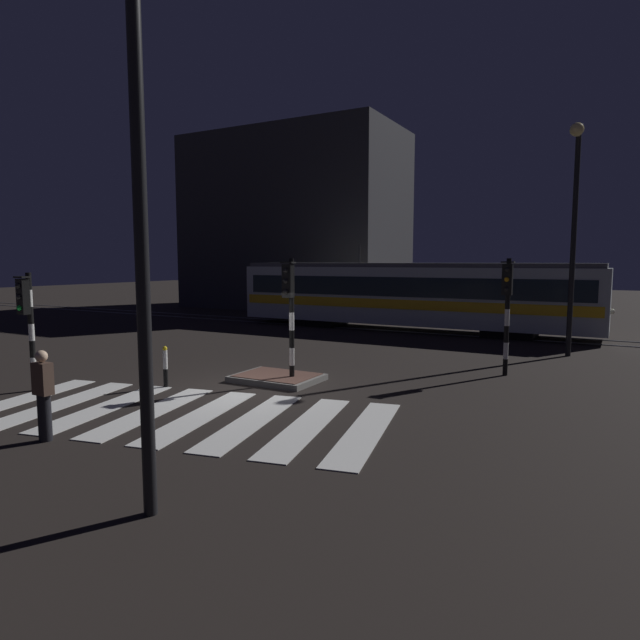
# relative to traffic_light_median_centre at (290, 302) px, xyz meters

# --- Properties ---
(ground_plane) EXTENTS (120.00, 120.00, 0.00)m
(ground_plane) POSITION_rel_traffic_light_median_centre_xyz_m (-0.59, -1.21, -2.25)
(ground_plane) COLOR black
(rail_near) EXTENTS (80.00, 0.12, 0.03)m
(rail_near) POSITION_rel_traffic_light_median_centre_xyz_m (-0.59, 11.84, -2.24)
(rail_near) COLOR #59595E
(rail_near) RESTS_ON ground
(rail_far) EXTENTS (80.00, 0.12, 0.03)m
(rail_far) POSITION_rel_traffic_light_median_centre_xyz_m (-0.59, 13.27, -2.24)
(rail_far) COLOR #59595E
(rail_far) RESTS_ON ground
(crosswalk_zebra) EXTENTS (9.85, 6.05, 0.02)m
(crosswalk_zebra) POSITION_rel_traffic_light_median_centre_xyz_m (-0.59, -3.77, -2.24)
(crosswalk_zebra) COLOR silver
(crosswalk_zebra) RESTS_ON ground
(traffic_island) EXTENTS (2.33, 1.71, 0.18)m
(traffic_island) POSITION_rel_traffic_light_median_centre_xyz_m (-0.48, 0.08, -2.16)
(traffic_island) COLOR slate
(traffic_island) RESTS_ON ground
(traffic_light_median_centre) EXTENTS (0.36, 0.42, 3.41)m
(traffic_light_median_centre) POSITION_rel_traffic_light_median_centre_xyz_m (0.00, 0.00, 0.00)
(traffic_light_median_centre) COLOR black
(traffic_light_median_centre) RESTS_ON ground
(traffic_light_corner_far_right) EXTENTS (0.36, 0.42, 3.42)m
(traffic_light_corner_far_right) POSITION_rel_traffic_light_median_centre_xyz_m (4.97, 3.85, 0.01)
(traffic_light_corner_far_right) COLOR black
(traffic_light_corner_far_right) RESTS_ON ground
(traffic_light_corner_near_left) EXTENTS (0.36, 0.42, 3.05)m
(traffic_light_corner_near_left) POSITION_rel_traffic_light_median_centre_xyz_m (-5.36, -4.01, -0.24)
(traffic_light_corner_near_left) COLOR black
(traffic_light_corner_near_left) RESTS_ON ground
(street_lamp_near_kerb) EXTENTS (0.44, 1.21, 7.99)m
(street_lamp_near_kerb) POSITION_rel_traffic_light_median_centre_xyz_m (2.49, -7.72, 2.74)
(street_lamp_near_kerb) COLOR black
(street_lamp_near_kerb) RESTS_ON ground
(street_lamp_trackside_right) EXTENTS (0.44, 1.21, 7.80)m
(street_lamp_trackside_right) POSITION_rel_traffic_light_median_centre_xyz_m (6.31, 8.18, 2.64)
(street_lamp_trackside_right) COLOR black
(street_lamp_trackside_right) RESTS_ON ground
(tram) EXTENTS (17.47, 2.58, 4.15)m
(tram) POSITION_rel_traffic_light_median_centre_xyz_m (-1.14, 12.55, -0.50)
(tram) COLOR #B2BCC1
(tram) RESTS_ON ground
(pedestrian_waiting_at_kerb) EXTENTS (0.36, 0.24, 1.71)m
(pedestrian_waiting_at_kerb) POSITION_rel_traffic_light_median_centre_xyz_m (-1.46, -6.28, -1.37)
(pedestrian_waiting_at_kerb) COLOR black
(pedestrian_waiting_at_kerb) RESTS_ON ground
(bollard_island_edge) EXTENTS (0.12, 0.12, 1.11)m
(bollard_island_edge) POSITION_rel_traffic_light_median_centre_xyz_m (-2.63, -2.01, -1.69)
(bollard_island_edge) COLOR black
(bollard_island_edge) RESTS_ON ground
(building_backdrop) EXTENTS (15.10, 8.00, 12.24)m
(building_backdrop) POSITION_rel_traffic_light_median_centre_xyz_m (-13.00, 21.48, 3.87)
(building_backdrop) COLOR #2D2D33
(building_backdrop) RESTS_ON ground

